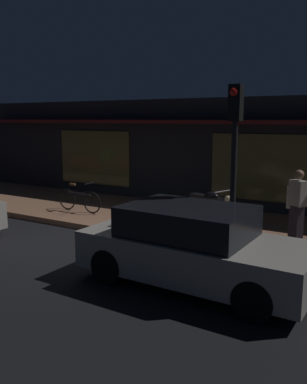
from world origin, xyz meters
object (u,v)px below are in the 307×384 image
at_px(motorcycle, 208,206).
at_px(parked_car_across, 193,246).
at_px(bicycle_parked, 79,200).
at_px(person_bystander, 297,204).
at_px(traffic_light_pole, 234,143).

distance_m(motorcycle, parked_car_across, 3.84).
height_order(bicycle_parked, person_bystander, person_bystander).
bearing_deg(traffic_light_pole, bicycle_parked, 163.65).
bearing_deg(bicycle_parked, motorcycle, 9.06).
distance_m(motorcycle, bicycle_parked, 4.03).
xyz_separation_m(person_bystander, traffic_light_pole, (-0.92, -1.72, 1.45)).
bearing_deg(traffic_light_pole, parked_car_across, -98.56).
relative_size(bicycle_parked, parked_car_across, 0.40).
bearing_deg(person_bystander, parked_car_across, -109.99).
relative_size(bicycle_parked, person_bystander, 0.99).
relative_size(motorcycle, person_bystander, 0.98).
distance_m(bicycle_parked, traffic_light_pole, 6.02).
height_order(motorcycle, person_bystander, person_bystander).
distance_m(person_bystander, parked_car_across, 3.33).
xyz_separation_m(bicycle_parked, person_bystander, (6.38, 0.12, 0.52)).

